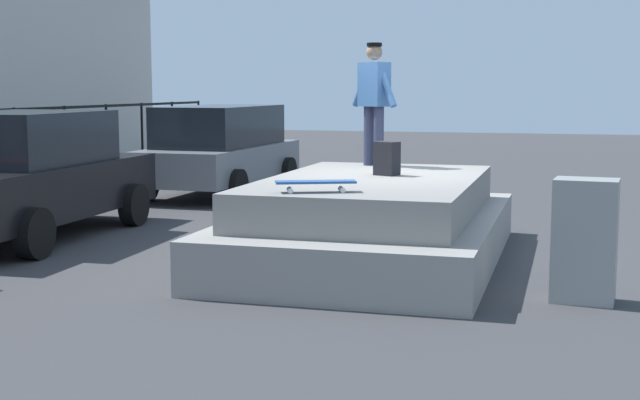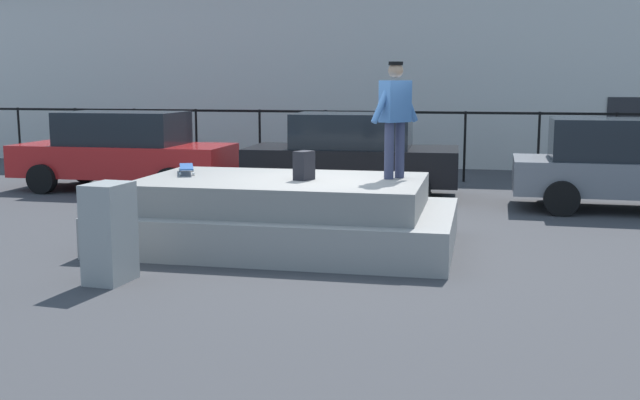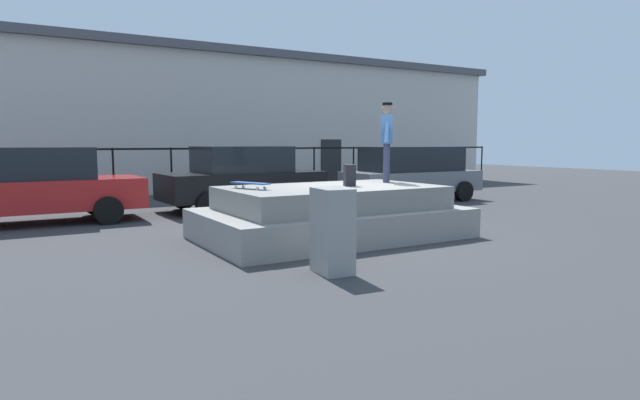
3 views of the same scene
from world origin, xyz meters
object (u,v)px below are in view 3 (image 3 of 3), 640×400
car_red_sedan_near (31,185)px  skateboard (250,184)px  backpack (350,175)px  car_grey_hatchback_far (412,172)px  skateboarder (387,136)px  car_black_sedan_mid (242,178)px  utility_box (332,231)px

car_red_sedan_near → skateboard: bearing=-54.1°
backpack → car_grey_hatchback_far: car_grey_hatchback_far is taller
skateboarder → backpack: size_ratio=4.03×
car_red_sedan_near → car_grey_hatchback_far: size_ratio=1.07×
car_red_sedan_near → car_black_sedan_mid: (5.16, 0.08, 0.00)m
skateboard → utility_box: 2.75m
backpack → car_red_sedan_near: size_ratio=0.09×
backpack → car_grey_hatchback_far: size_ratio=0.09×
skateboard → utility_box: utility_box is taller
skateboarder → utility_box: skateboarder is taller
car_black_sedan_mid → skateboarder: bearing=-73.1°
backpack → utility_box: size_ratio=0.35×
skateboarder → backpack: (-1.25, -0.45, -0.77)m
skateboard → car_grey_hatchback_far: 8.35m
skateboarder → car_black_sedan_mid: bearing=106.9°
car_grey_hatchback_far → skateboard: bearing=-150.8°
car_black_sedan_mid → car_grey_hatchback_far: size_ratio=0.99×
skateboard → backpack: bearing=-10.2°
car_red_sedan_near → utility_box: size_ratio=3.97×
car_red_sedan_near → backpack: bearing=-43.3°
skateboarder → car_red_sedan_near: 8.08m
skateboard → utility_box: bearing=-88.1°
skateboard → car_red_sedan_near: (-3.37, 4.66, -0.22)m
skateboard → car_grey_hatchback_far: car_grey_hatchback_far is taller
skateboard → backpack: (1.95, -0.35, 0.11)m
skateboarder → skateboard: size_ratio=1.99×
backpack → car_grey_hatchback_far: 6.94m
backpack → car_grey_hatchback_far: bearing=-27.4°
skateboard → car_red_sedan_near: bearing=125.9°
car_red_sedan_near → utility_box: 8.14m
backpack → car_black_sedan_mid: 5.11m
backpack → car_grey_hatchback_far: (5.34, 4.42, -0.30)m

